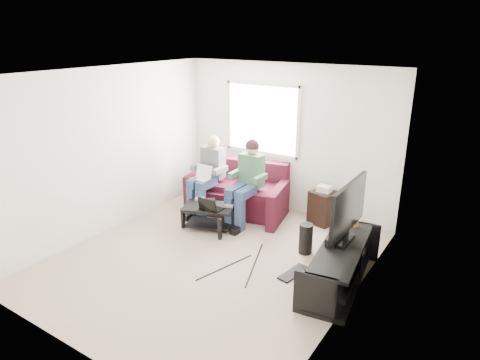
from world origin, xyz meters
The scene contains 26 objects.
floor centered at (0.00, 0.00, 0.00)m, with size 4.50×4.50×0.00m, color #B59F8D.
ceiling centered at (0.00, 0.00, 2.60)m, with size 4.50×4.50×0.00m, color white.
wall_back centered at (0.00, 2.25, 1.30)m, with size 4.50×4.50×0.00m, color white.
wall_front centered at (0.00, -2.25, 1.30)m, with size 4.50×4.50×0.00m, color white.
wall_left centered at (-2.00, 0.00, 1.30)m, with size 4.50×4.50×0.00m, color white.
wall_right centered at (2.00, 0.00, 1.30)m, with size 4.50×4.50×0.00m, color white.
window centered at (-0.50, 2.23, 1.60)m, with size 1.48×0.04×1.28m.
sofa centered at (-0.66, 1.67, 0.32)m, with size 2.05×1.20×0.88m.
person_left centered at (-1.06, 1.34, 0.75)m, with size 0.40×0.71×1.36m.
person_right centered at (-0.26, 1.36, 0.81)m, with size 0.40×0.71×1.41m.
laptop_silver centered at (-1.06, 1.15, 0.73)m, with size 0.32×0.22×0.24m, color silver, non-canonical shape.
coffee_table centered at (-0.62, 0.77, 0.30)m, with size 0.94×0.77×0.41m.
laptop_black centered at (-0.50, 0.69, 0.53)m, with size 0.34×0.24×0.24m, color black, non-canonical shape.
controller_a centered at (-0.90, 0.89, 0.43)m, with size 0.14×0.09×0.04m, color silver.
controller_b centered at (-0.72, 0.95, 0.43)m, with size 0.14×0.09×0.04m, color black.
controller_c centered at (-0.32, 0.92, 0.43)m, with size 0.14×0.09×0.04m, color gray.
tv_stand centered at (1.77, 0.39, 0.25)m, with size 0.72×1.73×0.55m.
tv centered at (1.77, 0.49, 1.01)m, with size 0.12×1.10×0.81m.
soundbar centered at (1.65, 0.49, 0.60)m, with size 0.12×0.50×0.10m, color black.
drink_cup centered at (1.72, 1.02, 0.61)m, with size 0.08×0.08×0.12m, color #9A7342.
console_white centered at (1.77, -0.01, 0.32)m, with size 0.30×0.22×0.06m, color silver.
console_grey centered at (1.77, 0.69, 0.33)m, with size 0.34×0.26×0.08m, color gray.
console_black centered at (1.77, 0.34, 0.33)m, with size 0.38×0.30×0.07m, color black.
subwoofer centered at (1.05, 0.90, 0.23)m, with size 0.20×0.20×0.45m, color black.
keyboard_floor centered at (1.17, 0.28, 0.01)m, with size 0.17×0.50×0.03m, color black.
end_table centered at (0.85, 2.01, 0.30)m, with size 0.38×0.38×0.67m.
Camera 1 is at (3.31, -4.31, 3.10)m, focal length 32.00 mm.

